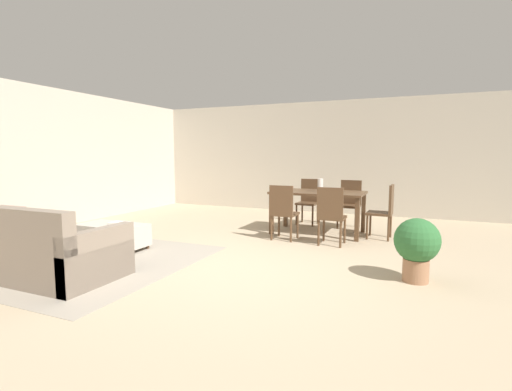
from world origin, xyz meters
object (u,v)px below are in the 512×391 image
(dining_table, at_px, (318,197))
(dining_chair_near_left, at_px, (283,209))
(dining_chair_near_right, at_px, (331,213))
(dining_chair_far_left, at_px, (309,199))
(dining_chair_head_east, at_px, (385,208))
(dining_chair_far_right, at_px, (350,201))
(ottoman_table, at_px, (113,235))
(potted_plant, at_px, (417,245))
(vase_centerpiece, at_px, (320,185))
(couch, at_px, (32,251))
(book_on_ottoman, at_px, (119,223))

(dining_table, height_order, dining_chair_near_left, dining_chair_near_left)
(dining_chair_near_left, bearing_deg, dining_chair_near_right, -3.99)
(dining_chair_far_left, distance_m, dining_chair_head_east, 1.78)
(dining_chair_far_left, distance_m, dining_chair_far_right, 0.84)
(ottoman_table, distance_m, potted_plant, 4.19)
(vase_centerpiece, bearing_deg, dining_chair_far_right, 64.67)
(dining_chair_far_right, height_order, vase_centerpiece, vase_centerpiece)
(dining_chair_far_left, height_order, dining_chair_far_right, same)
(ottoman_table, xyz_separation_m, dining_table, (2.53, 2.38, 0.45))
(couch, distance_m, potted_plant, 4.42)
(dining_chair_far_right, height_order, potted_plant, dining_chair_far_right)
(couch, xyz_separation_m, potted_plant, (4.14, 1.54, 0.13))
(dining_table, distance_m, book_on_ottoman, 3.39)
(dining_chair_near_right, distance_m, potted_plant, 1.79)
(book_on_ottoman, bearing_deg, ottoman_table, -147.26)
(couch, relative_size, dining_table, 1.30)
(dining_chair_far_left, relative_size, dining_chair_far_right, 1.00)
(ottoman_table, bearing_deg, dining_table, 43.23)
(ottoman_table, height_order, vase_centerpiece, vase_centerpiece)
(dining_chair_far_right, height_order, dining_chair_head_east, same)
(ottoman_table, bearing_deg, dining_chair_far_right, 46.97)
(ottoman_table, xyz_separation_m, vase_centerpiece, (2.57, 2.35, 0.66))
(dining_table, bearing_deg, dining_chair_near_left, -116.23)
(ottoman_table, bearing_deg, dining_chair_head_east, 32.70)
(ottoman_table, distance_m, book_on_ottoman, 0.20)
(dining_chair_far_right, height_order, book_on_ottoman, dining_chair_far_right)
(dining_chair_far_right, bearing_deg, dining_chair_near_right, -90.50)
(dining_chair_head_east, xyz_separation_m, book_on_ottoman, (-3.59, -2.31, -0.12))
(dining_chair_near_left, relative_size, potted_plant, 1.28)
(couch, distance_m, dining_table, 4.46)
(vase_centerpiece, distance_m, book_on_ottoman, 3.42)
(dining_chair_far_left, height_order, vase_centerpiece, vase_centerpiece)
(dining_chair_far_left, xyz_separation_m, potted_plant, (2.06, -2.99, -0.10))
(vase_centerpiece, bearing_deg, couch, -124.80)
(dining_chair_far_right, relative_size, potted_plant, 1.28)
(vase_centerpiece, bearing_deg, dining_table, 144.17)
(dining_chair_near_right, height_order, dining_chair_far_right, same)
(dining_chair_far_left, bearing_deg, dining_chair_head_east, -29.33)
(dining_chair_head_east, relative_size, vase_centerpiece, 3.93)
(ottoman_table, height_order, potted_plant, potted_plant)
(dining_chair_near_right, distance_m, dining_chair_far_left, 1.89)
(ottoman_table, height_order, dining_chair_far_left, dining_chair_far_left)
(dining_table, xyz_separation_m, dining_chair_near_left, (-0.39, -0.79, -0.15))
(book_on_ottoman, bearing_deg, dining_chair_far_left, 57.29)
(dining_chair_near_right, bearing_deg, couch, -135.79)
(dining_chair_far_right, relative_size, book_on_ottoman, 3.54)
(dining_table, distance_m, potted_plant, 2.71)
(dining_chair_near_left, bearing_deg, couch, -126.08)
(dining_table, xyz_separation_m, dining_chair_far_right, (0.43, 0.79, -0.15))
(couch, height_order, dining_chair_near_left, dining_chair_near_left)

